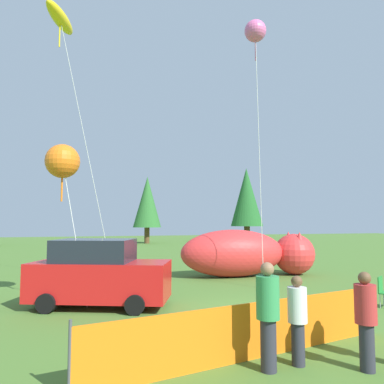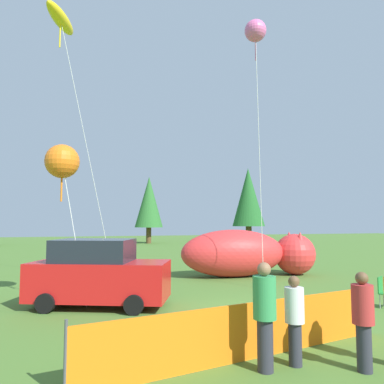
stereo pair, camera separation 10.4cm
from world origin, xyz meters
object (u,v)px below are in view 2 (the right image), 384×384
inflatable_cat (247,255)px  kite_orange_flower (62,162)px  spectator_in_white_shirt (295,316)px  kite_pink_octopus (255,32)px  kite_yellow_hero (61,20)px  parked_car (99,274)px  spectator_in_red_shirt (363,317)px  spectator_in_green_shirt (265,311)px

inflatable_cat → kite_orange_flower: 9.75m
spectator_in_white_shirt → kite_pink_octopus: 12.84m
kite_pink_octopus → kite_yellow_hero: kite_yellow_hero is taller
parked_car → kite_orange_flower: (-1.18, 0.72, 3.53)m
spectator_in_red_shirt → kite_yellow_hero: size_ratio=0.14×
inflatable_cat → spectator_in_red_shirt: bearing=-101.4°
kite_pink_octopus → kite_orange_flower: size_ratio=2.19×
parked_car → spectator_in_green_shirt: size_ratio=2.40×
kite_yellow_hero → inflatable_cat: bearing=-1.9°
spectator_in_red_shirt → kite_orange_flower: 9.62m
spectator_in_green_shirt → spectator_in_red_shirt: size_ratio=1.10×
spectator_in_green_shirt → kite_yellow_hero: size_ratio=0.16×
inflatable_cat → spectator_in_white_shirt: (-3.89, -10.35, -0.15)m
inflatable_cat → spectator_in_white_shirt: size_ratio=4.24×
inflatable_cat → parked_car: bearing=-144.0°
kite_yellow_hero → kite_orange_flower: 8.05m
spectator_in_green_shirt → kite_yellow_hero: kite_yellow_hero is taller
kite_pink_octopus → spectator_in_red_shirt: bearing=-104.7°
spectator_in_white_shirt → inflatable_cat: bearing=69.4°
spectator_in_green_shirt → kite_yellow_hero: 15.52m
spectator_in_green_shirt → kite_orange_flower: size_ratio=0.37×
inflatable_cat → spectator_in_green_shirt: bearing=-110.1°
parked_car → spectator_in_green_shirt: (2.55, -5.91, 0.03)m
inflatable_cat → spectator_in_red_shirt: 11.32m
spectator_in_red_shirt → spectator_in_white_shirt: bearing=149.5°
kite_orange_flower → spectator_in_white_shirt: bearing=-56.3°
spectator_in_red_shirt → kite_yellow_hero: kite_yellow_hero is taller
spectator_in_green_shirt → kite_pink_octopus: 12.95m
kite_orange_flower → spectator_in_green_shirt: bearing=-60.6°
inflatable_cat → kite_orange_flower: kite_orange_flower is taller
parked_car → kite_yellow_hero: 11.61m
inflatable_cat → spectator_in_white_shirt: 11.06m
inflatable_cat → kite_orange_flower: (-8.26, -3.81, 3.50)m
kite_orange_flower → kite_pink_octopus: bearing=8.9°
spectator_in_red_shirt → kite_yellow_hero: bearing=117.3°
kite_yellow_hero → spectator_in_white_shirt: bearing=-65.8°
spectator_in_white_shirt → spectator_in_red_shirt: spectator_in_red_shirt is taller
spectator_in_red_shirt → kite_pink_octopus: (2.18, 8.31, 9.69)m
spectator_in_red_shirt → kite_pink_octopus: kite_pink_octopus is taller
kite_pink_octopus → kite_yellow_hero: size_ratio=0.93×
spectator_in_red_shirt → kite_pink_octopus: bearing=75.3°
kite_pink_octopus → kite_orange_flower: (-7.54, -1.18, -6.10)m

